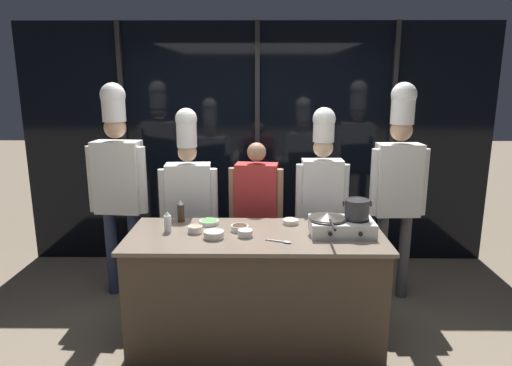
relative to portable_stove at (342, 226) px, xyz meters
name	(u,v)px	position (x,y,z in m)	size (l,w,h in m)	color
ground_plane	(256,339)	(-0.67, -0.01, -0.98)	(24.00, 24.00, 0.00)	#7F705B
window_wall_back	(257,146)	(-0.67, 1.74, 0.37)	(5.28, 0.09, 2.70)	black
demo_counter	(256,288)	(-0.67, -0.01, -0.52)	(2.00, 0.83, 0.92)	#4C3D2D
portable_stove	(342,226)	(0.00, 0.00, 0.00)	(0.49, 0.34, 0.13)	silver
frying_pan	(328,216)	(-0.11, 0.00, 0.09)	(0.30, 0.52, 0.05)	#38332D
stock_pot	(357,209)	(0.11, 0.00, 0.14)	(0.22, 0.19, 0.15)	#333335
squeeze_bottle_clear	(168,222)	(-1.36, 0.03, 0.02)	(0.06, 0.06, 0.17)	white
squeeze_bottle_soy	(181,211)	(-1.30, 0.29, 0.03)	(0.06, 0.06, 0.19)	#332319
prep_bowl_rice	(245,233)	(-0.75, -0.07, -0.03)	(0.12, 0.12, 0.06)	silver
prep_bowl_scallions	(209,222)	(-1.06, 0.22, -0.04)	(0.17, 0.17, 0.04)	silver
prep_bowl_onion	(214,234)	(-0.99, -0.11, -0.03)	(0.16, 0.16, 0.06)	silver
prep_bowl_shrimp	(291,221)	(-0.38, 0.24, -0.04)	(0.13, 0.13, 0.04)	silver
prep_bowl_mushrooms	(195,229)	(-1.14, 0.01, -0.03)	(0.12, 0.12, 0.05)	silver
prep_bowl_soy_glaze	(240,228)	(-0.80, 0.06, -0.03)	(0.14, 0.14, 0.05)	silver
serving_spoon_slotted	(283,242)	(-0.47, -0.20, -0.05)	(0.20, 0.10, 0.02)	#B2B5BA
chef_head	(118,175)	(-1.98, 0.81, 0.23)	(0.57, 0.27, 2.06)	#2D3856
chef_sous	(189,194)	(-1.31, 0.75, 0.07)	(0.55, 0.24, 1.84)	#2D3856
person_guest	(256,206)	(-0.67, 0.75, -0.05)	(0.51, 0.25, 1.53)	#232326
chef_line	(322,189)	(-0.07, 0.70, 0.13)	(0.49, 0.21, 1.85)	#4C4C51
chef_pastry	(398,175)	(0.65, 0.76, 0.25)	(0.54, 0.23, 2.07)	#4C4C51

